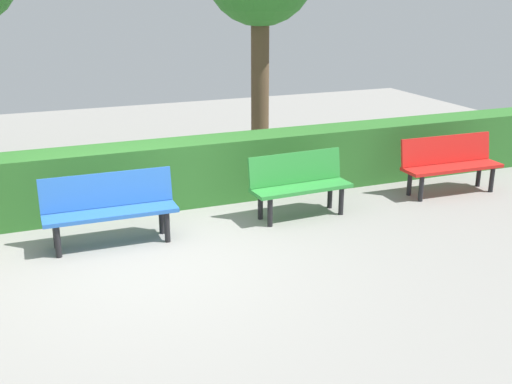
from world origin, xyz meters
TOP-DOWN VIEW (x-y plane):
  - ground_plane at (0.00, 0.00)m, footprint 19.84×19.84m
  - bench_red at (-4.86, -0.76)m, footprint 1.58×0.50m
  - bench_green at (-2.30, -0.70)m, footprint 1.41×0.51m
  - bench_blue at (0.26, -0.68)m, footprint 1.60×0.48m
  - hedge_row at (-1.13, -1.80)m, footprint 15.84×0.63m

SIDE VIEW (x-z plane):
  - ground_plane at x=0.00m, z-range 0.00..0.00m
  - hedge_row at x=-1.13m, z-range 0.00..0.92m
  - bench_green at x=-2.30m, z-range 0.05..0.91m
  - bench_red at x=-4.86m, z-range 0.05..0.91m
  - bench_blue at x=0.26m, z-range 0.05..0.91m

